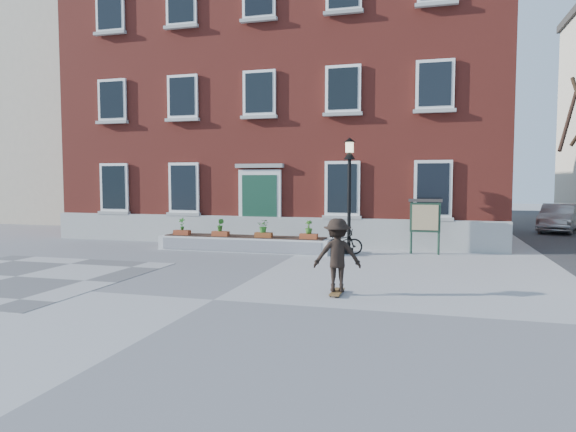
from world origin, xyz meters
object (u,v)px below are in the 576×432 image
(notice_board, at_px, (425,217))
(bicycle, at_px, (339,242))
(parked_car, at_px, (559,218))
(skateboarder, at_px, (337,255))
(lamp_post, at_px, (349,179))

(notice_board, bearing_deg, bicycle, -166.15)
(bicycle, bearing_deg, parked_car, -42.02)
(parked_car, bearing_deg, skateboarder, -97.46)
(bicycle, height_order, parked_car, parked_car)
(bicycle, height_order, notice_board, notice_board)
(lamp_post, height_order, skateboarder, lamp_post)
(parked_car, xyz_separation_m, notice_board, (-6.14, -9.53, 0.58))
(bicycle, bearing_deg, skateboarder, -171.25)
(notice_board, bearing_deg, lamp_post, -167.79)
(bicycle, bearing_deg, lamp_post, -64.82)
(bicycle, relative_size, lamp_post, 0.41)
(lamp_post, height_order, notice_board, lamp_post)
(parked_car, height_order, skateboarder, skateboarder)
(lamp_post, bearing_deg, parked_car, 49.39)
(skateboarder, bearing_deg, lamp_post, 96.57)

